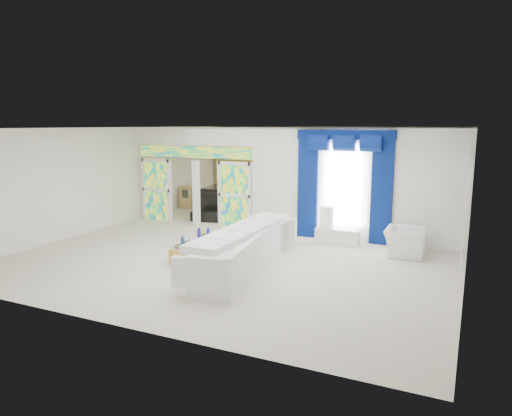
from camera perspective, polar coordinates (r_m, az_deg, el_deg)
The scene contains 22 objects.
floor at distance 12.79m, azimuth 1.06°, elevation -3.90°, with size 12.00×12.00×0.00m, color #B7AF9E.
dividing_wall at distance 12.77m, azimuth 11.79°, elevation 2.72°, with size 5.70×0.18×3.00m, color white.
dividing_header at distance 14.64m, azimuth -7.64°, elevation 8.58°, with size 4.30×0.18×0.55m, color white.
stained_panel_left at distance 15.60m, azimuth -11.92°, elevation 2.18°, with size 0.95×0.04×2.00m, color #994C3F.
stained_panel_right at distance 14.08m, azimuth -2.58°, elevation 1.55°, with size 0.95×0.04×2.00m, color #994C3F.
stained_transom at distance 14.66m, azimuth -7.60°, elevation 6.72°, with size 4.00×0.05×0.35m, color #994C3F.
window_pane at distance 12.74m, azimuth 10.58°, elevation 2.52°, with size 1.00×0.02×2.30m, color white.
blue_drape_left at distance 13.00m, azimuth 6.27°, elevation 2.56°, with size 0.55×0.10×2.80m, color #040E4C.
blue_drape_right at distance 12.51m, azimuth 14.98°, elevation 1.98°, with size 0.55×0.10×2.80m, color #040E4C.
blue_pelmet at distance 12.61m, azimuth 10.75°, elevation 8.69°, with size 2.60×0.12×0.25m, color #040E4C.
wall_mirror at distance 10.46m, azimuth 24.22°, elevation 0.71°, with size 0.04×2.70×1.90m, color white.
gold_curtains at distance 18.03m, azimuth 8.73°, elevation 4.93°, with size 9.70×0.12×2.90m, color gold.
white_sofa at distance 10.24m, azimuth -1.40°, elevation -5.19°, with size 0.88×4.12×0.79m, color silver.
coffee_table at distance 11.19m, azimuth -6.94°, elevation -5.03°, with size 0.56×1.69×0.37m, color gold.
console_table at distance 12.61m, azimuth 9.80°, elevation -3.35°, with size 1.14×0.36×0.38m, color silver.
table_lamp at distance 12.59m, azimuth 8.55°, elevation -1.11°, with size 0.36×0.36×0.58m, color white.
armchair at distance 11.81m, azimuth 17.54°, elevation -3.92°, with size 1.01×0.88×0.65m, color silver.
grand_piano at distance 16.60m, azimuth -3.21°, elevation 1.03°, with size 1.44×1.88×0.95m, color black.
piano_bench at distance 15.29m, azimuth -6.03°, elevation -1.01°, with size 0.96×0.37×0.32m, color black.
tv_console at distance 17.79m, azimuth -8.07°, elevation 1.36°, with size 0.57×0.52×0.83m, color #A88054.
chandelier at distance 16.47m, azimuth -1.46°, elevation 8.57°, with size 0.60×0.60×0.60m, color gold.
decanters at distance 11.06m, azimuth -7.41°, elevation -3.66°, with size 0.16×1.18×0.28m.
Camera 1 is at (5.03, -11.34, 3.10)m, focal length 33.08 mm.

